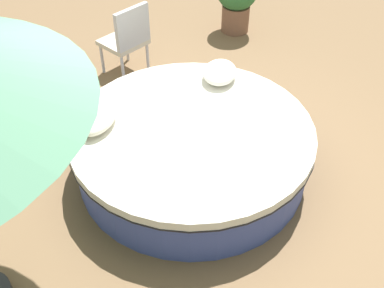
{
  "coord_description": "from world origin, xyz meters",
  "views": [
    {
      "loc": [
        -3.29,
        -0.71,
        3.29
      ],
      "look_at": [
        0.0,
        0.0,
        0.33
      ],
      "focal_mm": 41.67,
      "sensor_mm": 36.0,
      "label": 1
    }
  ],
  "objects_px": {
    "round_bed": "(192,148)",
    "patio_chair": "(127,37)",
    "throw_pillow_0": "(220,72)",
    "throw_pillow_1": "(98,118)"
  },
  "relations": [
    {
      "from": "round_bed",
      "to": "patio_chair",
      "type": "distance_m",
      "value": 2.03
    },
    {
      "from": "throw_pillow_0",
      "to": "patio_chair",
      "type": "relative_size",
      "value": 0.5
    },
    {
      "from": "round_bed",
      "to": "patio_chair",
      "type": "relative_size",
      "value": 2.46
    },
    {
      "from": "round_bed",
      "to": "patio_chair",
      "type": "xyz_separation_m",
      "value": [
        1.61,
        1.2,
        0.27
      ]
    },
    {
      "from": "round_bed",
      "to": "patio_chair",
      "type": "height_order",
      "value": "patio_chair"
    },
    {
      "from": "round_bed",
      "to": "throw_pillow_1",
      "type": "bearing_deg",
      "value": 100.03
    },
    {
      "from": "round_bed",
      "to": "throw_pillow_0",
      "type": "xyz_separation_m",
      "value": [
        0.89,
        -0.12,
        0.36
      ]
    },
    {
      "from": "throw_pillow_0",
      "to": "patio_chair",
      "type": "bearing_deg",
      "value": 61.2
    },
    {
      "from": "round_bed",
      "to": "throw_pillow_0",
      "type": "distance_m",
      "value": 0.97
    },
    {
      "from": "round_bed",
      "to": "throw_pillow_1",
      "type": "distance_m",
      "value": 0.98
    }
  ]
}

